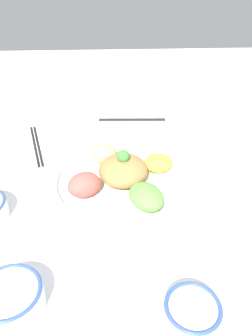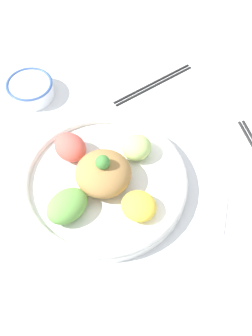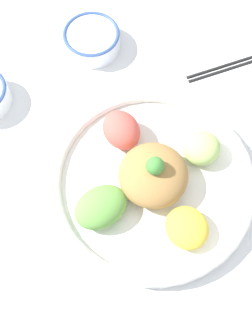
{
  "view_description": "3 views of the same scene",
  "coord_description": "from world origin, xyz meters",
  "px_view_note": "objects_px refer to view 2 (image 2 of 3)",
  "views": [
    {
      "loc": [
        -0.02,
        0.63,
        0.51
      ],
      "look_at": [
        -0.05,
        -0.03,
        0.04
      ],
      "focal_mm": 35.0,
      "sensor_mm": 36.0,
      "label": 1
    },
    {
      "loc": [
        -0.56,
        0.13,
        0.86
      ],
      "look_at": [
        -0.07,
        -0.04,
        0.09
      ],
      "focal_mm": 50.0,
      "sensor_mm": 36.0,
      "label": 2
    },
    {
      "loc": [
        -0.27,
        0.06,
        0.66
      ],
      "look_at": [
        -0.02,
        0.04,
        0.05
      ],
      "focal_mm": 42.0,
      "sensor_mm": 36.0,
      "label": 3
    }
  ],
  "objects_px": {
    "rice_bowl_blue": "(30,89)",
    "serving_spoon_main": "(221,231)",
    "salad_platter": "(103,180)",
    "chopsticks_pair_near": "(153,84)"
  },
  "relations": [
    {
      "from": "rice_bowl_blue",
      "to": "serving_spoon_main",
      "type": "bearing_deg",
      "value": -150.12
    },
    {
      "from": "chopsticks_pair_near",
      "to": "salad_platter",
      "type": "bearing_deg",
      "value": 33.99
    },
    {
      "from": "chopsticks_pair_near",
      "to": "rice_bowl_blue",
      "type": "bearing_deg",
      "value": -28.18
    },
    {
      "from": "salad_platter",
      "to": "rice_bowl_blue",
      "type": "height_order",
      "value": "salad_platter"
    },
    {
      "from": "salad_platter",
      "to": "rice_bowl_blue",
      "type": "distance_m",
      "value": 0.33
    },
    {
      "from": "chopsticks_pair_near",
      "to": "serving_spoon_main",
      "type": "relative_size",
      "value": 1.83
    },
    {
      "from": "salad_platter",
      "to": "rice_bowl_blue",
      "type": "xyz_separation_m",
      "value": [
        0.31,
        0.09,
        -0.0
      ]
    },
    {
      "from": "chopsticks_pair_near",
      "to": "serving_spoon_main",
      "type": "distance_m",
      "value": 0.43
    },
    {
      "from": "rice_bowl_blue",
      "to": "chopsticks_pair_near",
      "type": "xyz_separation_m",
      "value": [
        -0.07,
        -0.3,
        -0.02
      ]
    },
    {
      "from": "chopsticks_pair_near",
      "to": "serving_spoon_main",
      "type": "xyz_separation_m",
      "value": [
        -0.43,
        0.01,
        -0.0
      ]
    }
  ]
}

